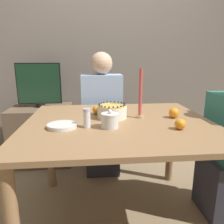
% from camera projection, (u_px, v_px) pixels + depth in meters
% --- Properties ---
extents(ground_plane, '(12.00, 12.00, 0.00)m').
position_uv_depth(ground_plane, '(118.00, 218.00, 1.67)').
color(ground_plane, '#8C7556').
extents(wall_behind, '(8.00, 0.05, 2.60)m').
position_uv_depth(wall_behind, '(105.00, 49.00, 2.71)').
color(wall_behind, slate).
rests_on(wall_behind, ground_plane).
extents(dining_table, '(1.26, 1.12, 0.77)m').
position_uv_depth(dining_table, '(119.00, 137.00, 1.51)').
color(dining_table, '#936D47').
rests_on(dining_table, ground_plane).
extents(cake, '(0.21, 0.21, 0.10)m').
position_uv_depth(cake, '(112.00, 111.00, 1.56)').
color(cake, white).
rests_on(cake, dining_table).
extents(sugar_bowl, '(0.11, 0.11, 0.12)m').
position_uv_depth(sugar_bowl, '(110.00, 120.00, 1.33)').
color(sugar_bowl, silver).
rests_on(sugar_bowl, dining_table).
extents(sugar_shaker, '(0.05, 0.05, 0.12)m').
position_uv_depth(sugar_shaker, '(87.00, 118.00, 1.34)').
color(sugar_shaker, white).
rests_on(sugar_shaker, dining_table).
extents(plate_stack, '(0.18, 0.18, 0.02)m').
position_uv_depth(plate_stack, '(62.00, 126.00, 1.34)').
color(plate_stack, silver).
rests_on(plate_stack, dining_table).
extents(candle, '(0.06, 0.06, 0.35)m').
position_uv_depth(candle, '(140.00, 98.00, 1.53)').
color(candle, tan).
rests_on(candle, dining_table).
extents(orange_fruit_0, '(0.07, 0.07, 0.07)m').
position_uv_depth(orange_fruit_0, '(180.00, 124.00, 1.30)').
color(orange_fruit_0, orange).
rests_on(orange_fruit_0, dining_table).
extents(orange_fruit_1, '(0.07, 0.07, 0.07)m').
position_uv_depth(orange_fruit_1, '(97.00, 110.00, 1.66)').
color(orange_fruit_1, orange).
rests_on(orange_fruit_1, dining_table).
extents(orange_fruit_2, '(0.07, 0.07, 0.07)m').
position_uv_depth(orange_fruit_2, '(174.00, 113.00, 1.56)').
color(orange_fruit_2, orange).
rests_on(orange_fruit_2, dining_table).
extents(person_man_blue_shirt, '(0.40, 0.34, 1.25)m').
position_uv_depth(person_man_blue_shirt, '(102.00, 122.00, 2.26)').
color(person_man_blue_shirt, '#2D2D38').
rests_on(person_man_blue_shirt, ground_plane).
extents(side_cabinet, '(0.67, 0.55, 0.64)m').
position_uv_depth(side_cabinet, '(43.00, 134.00, 2.56)').
color(side_cabinet, brown).
rests_on(side_cabinet, ground_plane).
extents(tv_monitor, '(0.48, 0.10, 0.49)m').
position_uv_depth(tv_monitor, '(39.00, 85.00, 2.43)').
color(tv_monitor, black).
rests_on(tv_monitor, side_cabinet).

